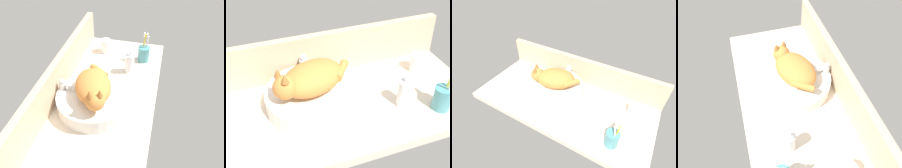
{
  "view_description": "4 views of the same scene",
  "coord_description": "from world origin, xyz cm",
  "views": [
    {
      "loc": [
        -92.61,
        -25.6,
        90.47
      ],
      "look_at": [
        1.61,
        -3.5,
        8.03
      ],
      "focal_mm": 40.0,
      "sensor_mm": 36.0,
      "label": 1
    },
    {
      "loc": [
        -31.18,
        -86.88,
        80.26
      ],
      "look_at": [
        1.08,
        0.27,
        10.25
      ],
      "focal_mm": 50.0,
      "sensor_mm": 36.0,
      "label": 2
    },
    {
      "loc": [
        41.36,
        -69.84,
        84.45
      ],
      "look_at": [
        -1.82,
        4.08,
        10.3
      ],
      "focal_mm": 28.0,
      "sensor_mm": 36.0,
      "label": 3
    },
    {
      "loc": [
        62.04,
        -18.82,
        92.96
      ],
      "look_at": [
        -1.48,
        -0.99,
        10.59
      ],
      "focal_mm": 35.0,
      "sensor_mm": 36.0,
      "label": 4
    }
  ],
  "objects": [
    {
      "name": "cat",
      "position": [
        -8.92,
        2.99,
        13.37
      ],
      "size": [
        31.25,
        24.77,
        14.0
      ],
      "color": "orange",
      "rests_on": "sink_basin"
    },
    {
      "name": "ground_plane",
      "position": [
        0.0,
        0.0,
        -2.0
      ],
      "size": [
        116.11,
        52.91,
        4.0
      ],
      "primitive_type": "cube",
      "color": "beige"
    },
    {
      "name": "backsplash_panel",
      "position": [
        0.0,
        24.66,
        9.44
      ],
      "size": [
        116.11,
        3.6,
        18.89
      ],
      "primitive_type": "cube",
      "color": "#CCAD8C",
      "rests_on": "ground_plane"
    },
    {
      "name": "sink_basin",
      "position": [
        -7.67,
        3.54,
        3.8
      ],
      "size": [
        36.92,
        36.92,
        7.61
      ],
      "primitive_type": "cylinder",
      "color": "silver",
      "rests_on": "ground_plane"
    },
    {
      "name": "faucet",
      "position": [
        -6.92,
        18.72,
        7.3
      ],
      "size": [
        3.6,
        11.84,
        13.6
      ],
      "color": "silver",
      "rests_on": "ground_plane"
    },
    {
      "name": "soap_dispenser",
      "position": [
        24.81,
        -8.58,
        5.8
      ],
      "size": [
        5.29,
        5.29,
        14.6
      ],
      "color": "silver",
      "rests_on": "ground_plane"
    }
  ]
}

